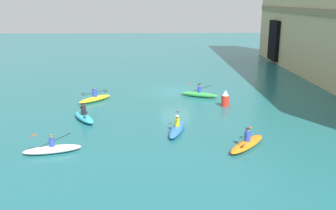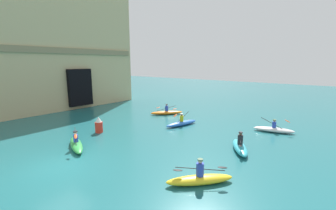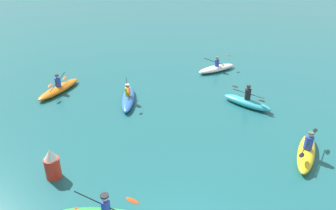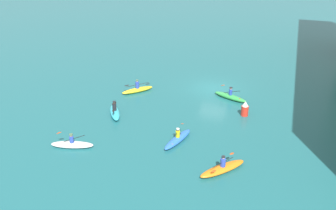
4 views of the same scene
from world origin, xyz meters
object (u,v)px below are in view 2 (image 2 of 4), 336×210
Objects in this scene: kayak_cyan at (240,147)px; kayak_green at (76,144)px; marker_buoy at (99,125)px; kayak_blue at (182,123)px; kayak_yellow at (200,179)px; kayak_white at (274,129)px; kayak_orange at (167,112)px.

kayak_green is at bearing -85.83° from kayak_cyan.
marker_buoy is (-3.26, 10.18, 0.33)m from kayak_cyan.
kayak_cyan is at bearing 59.12° from kayak_green.
kayak_blue is 2.66× the size of marker_buoy.
marker_buoy reaches higher than kayak_green.
kayak_yellow is (1.16, -8.55, 0.01)m from kayak_green.
kayak_white is at bearing 141.36° from kayak_cyan.
kayak_white is (11.62, -9.18, -0.03)m from kayak_green.
kayak_yellow is at bearing 54.71° from kayak_blue.
kayak_blue is at bearing -98.12° from kayak_yellow.
kayak_blue is 1.08× the size of kayak_white.
marker_buoy is (-5.70, 4.00, 0.36)m from kayak_blue.
kayak_yellow is 10.37m from marker_buoy.
marker_buoy reaches higher than kayak_orange.
kayak_cyan is 4.99m from kayak_yellow.
kayak_orange is 11.25m from kayak_green.
kayak_yellow is at bearing 30.99° from kayak_green.
kayak_yellow is at bearing -99.61° from marker_buoy.
kayak_orange is at bearing -109.60° from kayak_blue.
kayak_blue is at bearing 9.28° from kayak_white.
kayak_green is 1.04× the size of kayak_white.
kayak_yellow reaches higher than kayak_white.
marker_buoy reaches higher than kayak_yellow.
marker_buoy is at bearing 143.35° from kayak_green.
kayak_white is (5.48, -0.67, -0.05)m from kayak_cyan.
kayak_cyan is at bearing -72.26° from marker_buoy.
marker_buoy is at bearing 24.22° from kayak_white.
marker_buoy is (-8.27, 0.25, 0.37)m from kayak_orange.
marker_buoy reaches higher than kayak_blue.
kayak_cyan is 1.01× the size of kayak_yellow.
kayak_green is 14.81m from kayak_white.
kayak_cyan is at bearing 103.38° from kayak_orange.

